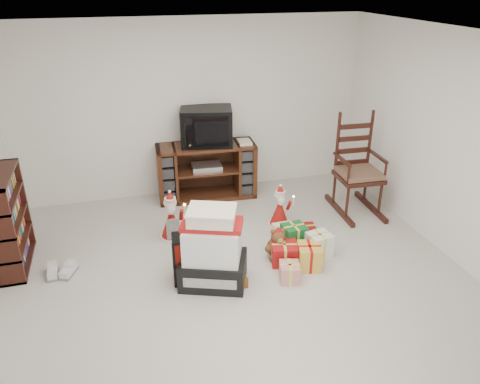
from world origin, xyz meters
name	(u,v)px	position (x,y,z in m)	size (l,w,h in m)	color
room	(239,176)	(0.00, 0.00, 1.25)	(5.01, 5.01, 2.51)	beige
tv_stand	(207,171)	(0.14, 2.22, 0.40)	(1.43, 0.59, 0.80)	#472214
bookshelf	(8,222)	(-2.32, 1.06, 0.53)	(0.30, 0.90, 1.10)	#35140E
rocking_chair	(356,177)	(2.02, 1.27, 0.48)	(0.61, 0.96, 1.40)	#35140E
gift_pile	(213,252)	(-0.25, 0.11, 0.37)	(0.81, 0.70, 0.85)	black
red_suitcase	(194,258)	(-0.43, 0.20, 0.28)	(0.45, 0.27, 0.64)	maroon
stocking	(224,264)	(-0.16, -0.02, 0.31)	(0.28, 0.12, 0.61)	#0B6B17
teddy_bear	(277,245)	(0.57, 0.40, 0.16)	(0.24, 0.22, 0.36)	brown
santa_figurine	(280,211)	(0.85, 1.08, 0.22)	(0.28, 0.27, 0.58)	maroon
mrs_claus_figurine	(172,221)	(-0.54, 1.14, 0.25)	(0.31, 0.30, 0.64)	maroon
sneaker_pair	(61,272)	(-1.83, 0.69, 0.05)	(0.32, 0.28, 0.09)	silver
gift_cluster	(297,246)	(0.81, 0.36, 0.13)	(0.74, 1.09, 0.25)	#A11213
crt_television	(207,126)	(0.17, 2.25, 1.06)	(0.79, 0.64, 0.52)	black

